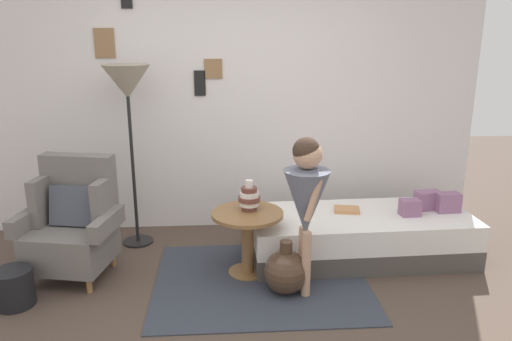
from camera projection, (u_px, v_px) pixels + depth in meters
name	position (u px, v px, depth m)	size (l,w,h in m)	color
ground_plane	(243.00, 332.00, 3.27)	(12.00, 12.00, 0.00)	#4C3D33
gallery_wall	(234.00, 98.00, 4.79)	(4.80, 0.12, 2.60)	silver
rug	(261.00, 281.00, 3.94)	(1.69, 1.38, 0.01)	#333842
armchair	(73.00, 223.00, 3.97)	(0.84, 0.69, 0.97)	#9E7042
daybed	(360.00, 235.00, 4.32)	(1.93, 0.86, 0.40)	#4C4742
pillow_head	(448.00, 202.00, 4.31)	(0.20, 0.12, 0.17)	gray
pillow_mid	(428.00, 200.00, 4.37)	(0.22, 0.12, 0.17)	gray
pillow_back	(410.00, 208.00, 4.23)	(0.17, 0.12, 0.14)	gray
side_table	(248.00, 230.00, 3.97)	(0.58, 0.58, 0.54)	olive
vase_striped	(249.00, 198.00, 3.95)	(0.18, 0.18, 0.25)	brown
floor_lamp	(127.00, 89.00, 4.27)	(0.42, 0.42, 1.66)	black
person_child	(306.00, 195.00, 3.56)	(0.34, 0.34, 1.22)	tan
book_on_daybed	(347.00, 210.00, 4.33)	(0.22, 0.16, 0.03)	tan
demijohn_near	(286.00, 272.00, 3.73)	(0.34, 0.34, 0.42)	#473323
magazine_basket	(14.00, 288.00, 3.56)	(0.28, 0.28, 0.28)	black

